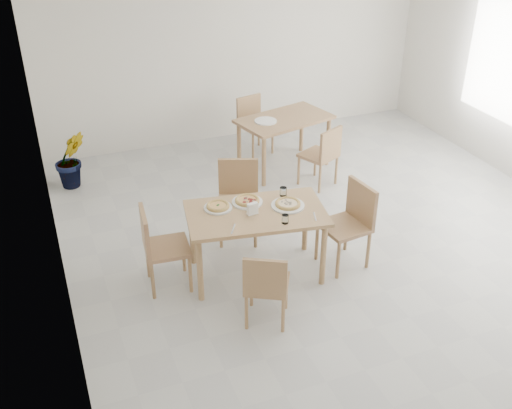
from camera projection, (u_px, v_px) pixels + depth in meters
name	position (u px, v px, depth m)	size (l,w,h in m)	color
main_table	(256.00, 219.00, 6.04)	(1.50, 1.01, 0.75)	tan
chair_south	(266.00, 284.00, 5.44)	(0.54, 0.54, 0.80)	#9E6F4F
chair_north	(238.00, 194.00, 6.77)	(0.59, 0.59, 0.91)	#9E6F4F
chair_west	(158.00, 244.00, 5.92)	(0.48, 0.48, 0.89)	#9E6F4F
chair_east	(351.00, 219.00, 6.29)	(0.51, 0.51, 0.92)	#9E6F4F
plate_margherita	(218.00, 208.00, 6.05)	(0.29, 0.29, 0.02)	white
plate_mushroom	(288.00, 205.00, 6.09)	(0.34, 0.34, 0.02)	white
plate_pepperoni	(247.00, 202.00, 6.15)	(0.32, 0.32, 0.02)	white
pizza_margherita	(218.00, 206.00, 6.04)	(0.29, 0.29, 0.03)	#EFCC70
pizza_mushroom	(288.00, 204.00, 6.08)	(0.35, 0.35, 0.03)	#EFCC70
pizza_pepperoni	(247.00, 200.00, 6.14)	(0.26, 0.26, 0.03)	#EFCC70
tumbler_a	(283.00, 192.00, 6.26)	(0.07, 0.07, 0.10)	white
tumbler_b	(285.00, 219.00, 5.79)	(0.07, 0.07, 0.09)	white
napkin_holder	(253.00, 209.00, 5.91)	(0.12, 0.07, 0.13)	silver
fork_a	(233.00, 229.00, 5.71)	(0.02, 0.19, 0.01)	silver
fork_b	(315.00, 217.00, 5.91)	(0.01, 0.17, 0.01)	silver
second_table	(284.00, 125.00, 8.25)	(1.40, 1.01, 0.75)	#9E6F4F
chair_back_s	(323.00, 153.00, 7.83)	(0.56, 0.56, 0.85)	#9E6F4F
chair_back_n	(253.00, 120.00, 8.83)	(0.49, 0.49, 0.83)	#9E6F4F
plate_empty	(266.00, 121.00, 8.07)	(0.30, 0.30, 0.02)	white
potted_plant	(71.00, 159.00, 7.89)	(0.43, 0.35, 0.78)	#36691F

